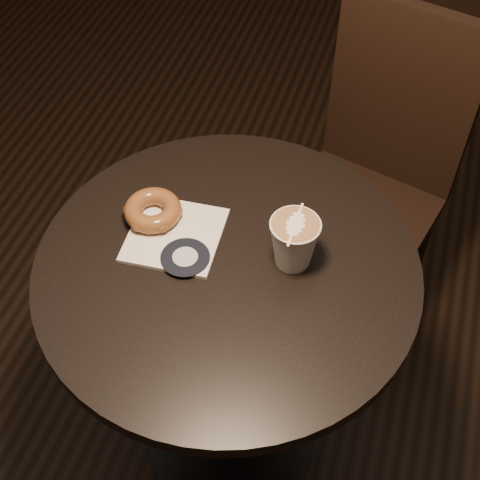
{
  "coord_description": "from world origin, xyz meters",
  "views": [
    {
      "loc": [
        0.25,
        -0.7,
        1.69
      ],
      "look_at": [
        0.01,
        0.03,
        0.79
      ],
      "focal_mm": 50.0,
      "sensor_mm": 36.0,
      "label": 1
    }
  ],
  "objects_px": {
    "chair": "(377,165)",
    "pastry_bag": "(175,235)",
    "cafe_table": "(229,324)",
    "latte_cup": "(294,243)",
    "doughnut": "(153,210)"
  },
  "relations": [
    {
      "from": "cafe_table",
      "to": "latte_cup",
      "type": "height_order",
      "value": "latte_cup"
    },
    {
      "from": "pastry_bag",
      "to": "doughnut",
      "type": "xyz_separation_m",
      "value": [
        -0.05,
        0.03,
        0.02
      ]
    },
    {
      "from": "pastry_bag",
      "to": "doughnut",
      "type": "bearing_deg",
      "value": 148.53
    },
    {
      "from": "cafe_table",
      "to": "latte_cup",
      "type": "xyz_separation_m",
      "value": [
        0.11,
        0.04,
        0.25
      ]
    },
    {
      "from": "pastry_bag",
      "to": "latte_cup",
      "type": "distance_m",
      "value": 0.23
    },
    {
      "from": "chair",
      "to": "latte_cup",
      "type": "bearing_deg",
      "value": -85.06
    },
    {
      "from": "pastry_bag",
      "to": "doughnut",
      "type": "height_order",
      "value": "doughnut"
    },
    {
      "from": "cafe_table",
      "to": "pastry_bag",
      "type": "height_order",
      "value": "pastry_bag"
    },
    {
      "from": "chair",
      "to": "latte_cup",
      "type": "xyz_separation_m",
      "value": [
        -0.1,
        -0.55,
        0.29
      ]
    },
    {
      "from": "chair",
      "to": "pastry_bag",
      "type": "height_order",
      "value": "chair"
    },
    {
      "from": "pastry_bag",
      "to": "cafe_table",
      "type": "bearing_deg",
      "value": -19.07
    },
    {
      "from": "doughnut",
      "to": "pastry_bag",
      "type": "bearing_deg",
      "value": -27.61
    },
    {
      "from": "chair",
      "to": "latte_cup",
      "type": "height_order",
      "value": "chair"
    },
    {
      "from": "doughnut",
      "to": "latte_cup",
      "type": "height_order",
      "value": "latte_cup"
    },
    {
      "from": "chair",
      "to": "doughnut",
      "type": "xyz_separation_m",
      "value": [
        -0.37,
        -0.54,
        0.26
      ]
    }
  ]
}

